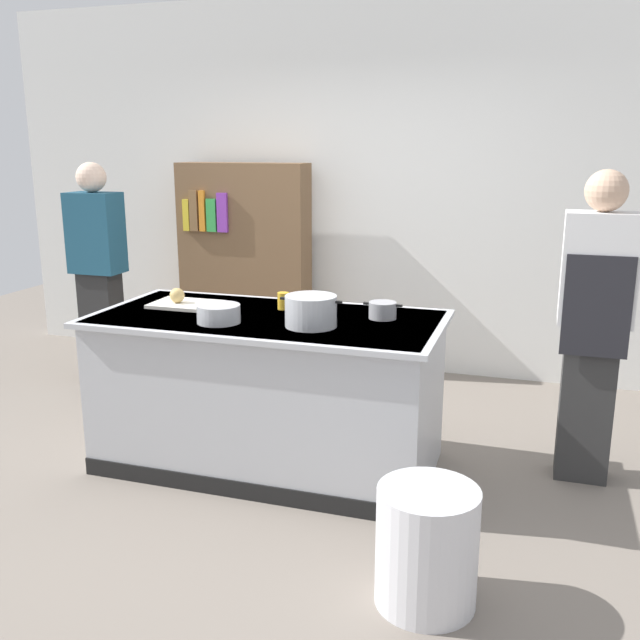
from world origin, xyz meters
name	(u,v)px	position (x,y,z in m)	size (l,w,h in m)	color
ground_plane	(270,463)	(0.00, 0.00, 0.00)	(10.00, 10.00, 0.00)	slate
back_wall	(362,188)	(0.00, 2.10, 1.50)	(6.40, 0.12, 3.00)	white
counter_island	(268,389)	(0.00, 0.00, 0.47)	(1.98, 0.98, 0.90)	#B7BABF
cutting_board	(186,304)	(-0.56, 0.10, 0.91)	(0.40, 0.28, 0.02)	silver
onion	(177,295)	(-0.61, 0.08, 0.96)	(0.09, 0.09, 0.09)	tan
stock_pot	(311,311)	(0.31, -0.14, 0.98)	(0.34, 0.28, 0.17)	#B7BABF
sauce_pan	(383,310)	(0.63, 0.15, 0.95)	(0.22, 0.15, 0.09)	#99999E
mixing_bowl	(219,314)	(-0.20, -0.21, 0.95)	(0.24, 0.24, 0.10)	#B7BABF
juice_cup	(283,301)	(0.02, 0.19, 0.95)	(0.07, 0.07, 0.10)	yellow
trash_bin	(427,547)	(1.10, -1.02, 0.25)	(0.42, 0.42, 0.51)	silver
person_chef	(594,321)	(1.75, 0.38, 0.91)	(0.38, 0.25, 1.72)	#313131
person_guest	(98,271)	(-1.75, 0.92, 0.91)	(0.38, 0.24, 1.72)	#262626
bookshelf	(245,266)	(-0.93, 1.80, 0.85)	(1.10, 0.31, 1.70)	brown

